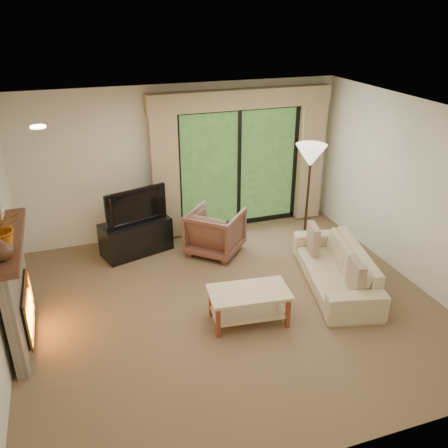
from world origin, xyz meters
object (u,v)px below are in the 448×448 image
object	(u,v)px
sofa	(336,267)
coffee_table	(249,306)
armchair	(215,232)
media_console	(136,237)

from	to	relation	value
sofa	coffee_table	size ratio (longest dim) A/B	1.98
armchair	sofa	size ratio (longest dim) A/B	0.41
armchair	sofa	distance (m)	2.03
media_console	coffee_table	bearing A→B (deg)	-82.60
media_console	armchair	distance (m)	1.30
media_console	coffee_table	xyz separation A→B (m)	(1.06, -2.35, -0.05)
sofa	media_console	bearing A→B (deg)	-113.61
armchair	media_console	bearing A→B (deg)	24.06
media_console	armchair	world-z (taller)	armchair
media_console	coffee_table	distance (m)	2.58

